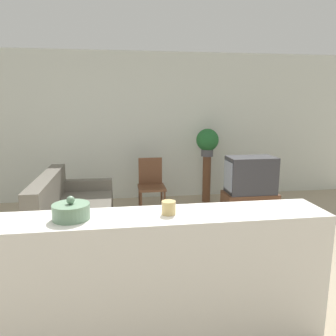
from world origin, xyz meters
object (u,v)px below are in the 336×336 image
Objects in this scene: potted_plant at (207,141)px; wooden_chair at (151,183)px; decorative_bowl at (71,211)px; couch at (73,217)px; television at (250,175)px.

wooden_chair is at bearing -159.95° from potted_plant.
decorative_bowl is (-0.84, -3.05, 0.57)m from wooden_chair.
wooden_chair is at bearing 41.27° from couch.
decorative_bowl reaches higher than television.
potted_plant reaches higher than decorative_bowl.
television is at bearing -67.48° from potted_plant.
television reaches higher than couch.
decorative_bowl is (-1.90, -3.44, -0.06)m from potted_plant.
wooden_chair is at bearing 74.53° from decorative_bowl.
potted_plant is at bearing 32.25° from couch.
wooden_chair is at bearing 157.17° from television.
potted_plant is 1.93× the size of decorative_bowl.
television is at bearing -22.83° from wooden_chair.
television is at bearing 8.26° from couch.
couch is 2.21m from decorative_bowl.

